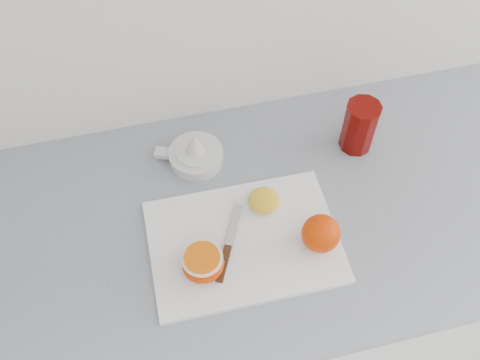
# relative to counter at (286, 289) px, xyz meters

# --- Properties ---
(counter) EXTENTS (2.62, 0.64, 0.89)m
(counter) POSITION_rel_counter_xyz_m (0.00, 0.00, 0.00)
(counter) COLOR white
(counter) RESTS_ON ground
(cutting_board) EXTENTS (0.38, 0.27, 0.01)m
(cutting_board) POSITION_rel_counter_xyz_m (-0.14, -0.07, 0.45)
(cutting_board) COLOR white
(cutting_board) RESTS_ON counter
(whole_orange) EXTENTS (0.08, 0.08, 0.08)m
(whole_orange) POSITION_rel_counter_xyz_m (0.00, -0.11, 0.49)
(whole_orange) COLOR #F73200
(whole_orange) RESTS_ON cutting_board
(half_orange) EXTENTS (0.08, 0.08, 0.05)m
(half_orange) POSITION_rel_counter_xyz_m (-0.23, -0.11, 0.48)
(half_orange) COLOR #F73200
(half_orange) RESTS_ON cutting_board
(squeezed_shell) EXTENTS (0.07, 0.07, 0.03)m
(squeezed_shell) POSITION_rel_counter_xyz_m (-0.08, 0.01, 0.47)
(squeezed_shell) COLOR yellow
(squeezed_shell) RESTS_ON cutting_board
(paring_knife) EXTENTS (0.09, 0.17, 0.01)m
(paring_knife) POSITION_rel_counter_xyz_m (-0.19, -0.10, 0.46)
(paring_knife) COLOR #411D10
(paring_knife) RESTS_ON cutting_board
(citrus_juicer) EXTENTS (0.15, 0.12, 0.08)m
(citrus_juicer) POSITION_rel_counter_xyz_m (-0.20, 0.16, 0.47)
(citrus_juicer) COLOR white
(citrus_juicer) RESTS_ON counter
(red_tumbler) EXTENTS (0.08, 0.08, 0.13)m
(red_tumbler) POSITION_rel_counter_xyz_m (0.17, 0.12, 0.50)
(red_tumbler) COLOR #610300
(red_tumbler) RESTS_ON counter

